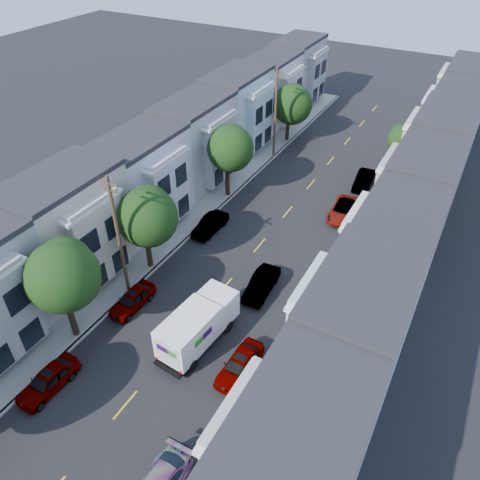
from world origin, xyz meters
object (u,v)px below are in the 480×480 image
object	(u,v)px
tree_e	(291,104)
parked_right_c	(344,210)
lead_sedan	(261,284)
parked_left_d	(210,225)
fedex_truck	(198,325)
parked_left_c	(132,300)
utility_pole_far	(275,113)
parked_right_d	(364,180)
tree_c	(146,217)
parked_left_b	(48,381)
tree_b	(62,277)
tree_d	(230,149)
parked_right_b	(240,365)
utility_pole_near	(119,238)
tree_far_r	(400,140)

from	to	relation	value
tree_e	parked_right_c	world-z (taller)	tree_e
lead_sedan	parked_left_d	distance (m)	9.05
fedex_truck	parked_left_c	size ratio (longest dim) A/B	1.49
utility_pole_far	parked_right_c	world-z (taller)	utility_pole_far
parked_right_d	tree_c	bearing A→B (deg)	-122.39
fedex_truck	parked_left_c	bearing A→B (deg)	-179.56
lead_sedan	parked_left_b	distance (m)	16.09
tree_c	utility_pole_far	bearing A→B (deg)	90.00
fedex_truck	tree_b	bearing A→B (deg)	-149.41
tree_d	tree_e	size ratio (longest dim) A/B	1.07
parked_left_b	parked_right_b	distance (m)	11.89
utility_pole_far	parked_left_b	xyz separation A→B (m)	(1.40, -35.28, -4.44)
utility_pole_near	tree_c	bearing A→B (deg)	90.03
parked_left_b	utility_pole_near	bearing A→B (deg)	100.74
parked_left_b	parked_left_c	xyz separation A→B (m)	(0.00, 8.10, -0.03)
tree_far_r	tree_b	bearing A→B (deg)	-111.07
tree_b	parked_right_c	size ratio (longest dim) A/B	1.59
parked_right_d	tree_far_r	bearing A→B (deg)	63.06
parked_left_c	utility_pole_near	bearing A→B (deg)	141.41
tree_e	parked_right_c	distance (m)	17.37
tree_c	parked_right_b	world-z (taller)	tree_c
tree_b	parked_left_b	distance (m)	6.45
tree_far_r	lead_sedan	distance (m)	24.64
tree_d	parked_right_d	size ratio (longest dim) A/B	1.73
tree_c	parked_right_c	size ratio (longest dim) A/B	1.48
tree_c	parked_left_d	size ratio (longest dim) A/B	1.77
parked_left_b	parked_right_c	xyz separation A→B (m)	(9.80, 27.10, -0.02)
parked_right_b	tree_e	bearing A→B (deg)	110.38
tree_far_r	parked_right_d	bearing A→B (deg)	-112.58
utility_pole_far	fedex_truck	world-z (taller)	utility_pole_far
tree_b	tree_far_r	distance (m)	36.76
tree_d	utility_pole_far	world-z (taller)	utility_pole_far
tree_far_r	parked_left_c	xyz separation A→B (m)	(-11.79, -30.16, -3.03)
tree_far_r	utility_pole_near	distance (m)	31.88
tree_c	utility_pole_near	bearing A→B (deg)	-89.97
tree_b	parked_left_d	bearing A→B (deg)	84.67
fedex_truck	lead_sedan	bearing A→B (deg)	82.36
tree_d	parked_right_b	bearing A→B (deg)	-58.69
tree_far_r	utility_pole_far	bearing A→B (deg)	-167.26
tree_far_r	tree_c	bearing A→B (deg)	-117.06
tree_far_r	fedex_truck	distance (m)	31.25
tree_b	fedex_truck	world-z (taller)	tree_b
utility_pole_near	lead_sedan	bearing A→B (deg)	28.42
tree_b	parked_right_b	distance (m)	12.51
tree_c	fedex_truck	bearing A→B (deg)	-32.63
parked_right_d	tree_d	bearing A→B (deg)	-147.75
tree_d	parked_left_b	world-z (taller)	tree_d
tree_c	fedex_truck	size ratio (longest dim) A/B	1.17
utility_pole_far	parked_right_d	world-z (taller)	utility_pole_far
tree_far_r	utility_pole_near	world-z (taller)	utility_pole_near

